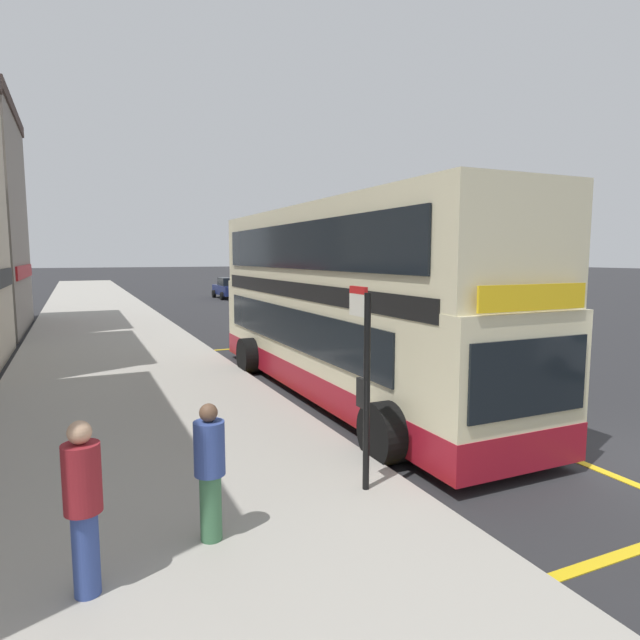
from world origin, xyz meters
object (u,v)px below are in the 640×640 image
(parked_car_navy_distant, at_px, (230,288))
(pedestrian_further_back, at_px, (83,502))
(double_decker_bus, at_px, (343,308))
(bus_stop_sign, at_px, (364,372))
(pedestrian_waiting_near_sign, at_px, (210,467))

(parked_car_navy_distant, height_order, pedestrian_further_back, pedestrian_further_back)
(double_decker_bus, bearing_deg, bus_stop_sign, -113.94)
(parked_car_navy_distant, xyz_separation_m, pedestrian_waiting_near_sign, (-9.65, -35.18, 0.18))
(bus_stop_sign, relative_size, pedestrian_further_back, 1.64)
(double_decker_bus, distance_m, pedestrian_waiting_near_sign, 7.15)
(parked_car_navy_distant, height_order, pedestrian_waiting_near_sign, pedestrian_waiting_near_sign)
(double_decker_bus, bearing_deg, parked_car_navy_distant, 80.03)
(double_decker_bus, relative_size, bus_stop_sign, 4.20)
(parked_car_navy_distant, bearing_deg, pedestrian_waiting_near_sign, -106.18)
(bus_stop_sign, xyz_separation_m, pedestrian_waiting_near_sign, (-2.21, -0.50, -0.77))
(pedestrian_waiting_near_sign, relative_size, pedestrian_further_back, 0.93)
(double_decker_bus, bearing_deg, pedestrian_further_back, -133.56)
(bus_stop_sign, distance_m, parked_car_navy_distant, 35.47)
(double_decker_bus, distance_m, pedestrian_further_back, 8.35)
(double_decker_bus, xyz_separation_m, parked_car_navy_distant, (5.22, 29.66, -1.27))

